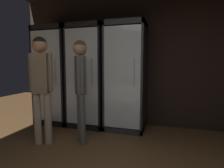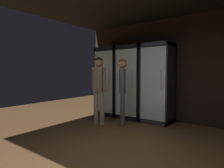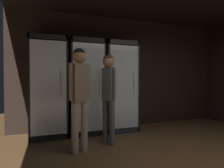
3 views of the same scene
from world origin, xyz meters
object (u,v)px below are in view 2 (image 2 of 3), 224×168
object	(u,v)px
cooler_far_left	(111,82)
cooler_left	(133,83)
shopper_near	(99,83)
shopper_far	(122,83)
cooler_center	(159,84)

from	to	relation	value
cooler_far_left	cooler_left	distance (m)	0.80
cooler_far_left	cooler_left	size ratio (longest dim) A/B	1.00
shopper_near	shopper_far	distance (m)	0.62
cooler_left	shopper_far	bearing A→B (deg)	-74.76
cooler_far_left	shopper_near	world-z (taller)	cooler_far_left
cooler_center	cooler_left	bearing A→B (deg)	-179.98
cooler_far_left	cooler_left	xyz separation A→B (m)	(0.80, -0.00, -0.00)
cooler_far_left	cooler_center	distance (m)	1.60
cooler_left	cooler_far_left	bearing A→B (deg)	179.87
cooler_center	shopper_near	bearing A→B (deg)	-134.52
cooler_left	shopper_near	bearing A→B (deg)	-105.86
cooler_far_left	shopper_far	xyz separation A→B (m)	(1.05, -0.92, 0.04)
cooler_center	shopper_far	size ratio (longest dim) A/B	1.25
shopper_far	shopper_near	bearing A→B (deg)	-158.62
cooler_center	shopper_far	world-z (taller)	cooler_center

